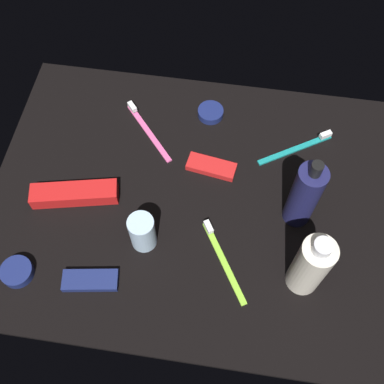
# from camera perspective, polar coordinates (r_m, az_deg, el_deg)

# --- Properties ---
(ground_plane) EXTENTS (0.84, 0.64, 0.01)m
(ground_plane) POSITION_cam_1_polar(r_m,az_deg,el_deg) (0.97, -0.00, -1.02)
(ground_plane) COLOR black
(lotion_bottle) EXTENTS (0.06, 0.06, 0.19)m
(lotion_bottle) POSITION_cam_1_polar(r_m,az_deg,el_deg) (0.90, 13.65, -0.40)
(lotion_bottle) COLOR #1D1E4D
(lotion_bottle) RESTS_ON ground_plane
(bodywash_bottle) EXTENTS (0.06, 0.06, 0.18)m
(bodywash_bottle) POSITION_cam_1_polar(r_m,az_deg,el_deg) (0.85, 14.37, -8.73)
(bodywash_bottle) COLOR silver
(bodywash_bottle) RESTS_ON ground_plane
(deodorant_stick) EXTENTS (0.05, 0.05, 0.09)m
(deodorant_stick) POSITION_cam_1_polar(r_m,az_deg,el_deg) (0.89, -6.11, -4.92)
(deodorant_stick) COLOR silver
(deodorant_stick) RESTS_ON ground_plane
(toothbrush_pink) EXTENTS (0.13, 0.14, 0.02)m
(toothbrush_pink) POSITION_cam_1_polar(r_m,az_deg,el_deg) (1.06, -5.63, 7.79)
(toothbrush_pink) COLOR #E55999
(toothbrush_pink) RESTS_ON ground_plane
(toothbrush_teal) EXTENTS (0.16, 0.11, 0.02)m
(toothbrush_teal) POSITION_cam_1_polar(r_m,az_deg,el_deg) (1.05, 13.07, 5.45)
(toothbrush_teal) COLOR teal
(toothbrush_teal) RESTS_ON ground_plane
(toothbrush_lime) EXTENTS (0.10, 0.16, 0.02)m
(toothbrush_lime) POSITION_cam_1_polar(r_m,az_deg,el_deg) (0.91, 3.66, -7.92)
(toothbrush_lime) COLOR #8CD133
(toothbrush_lime) RESTS_ON ground_plane
(toothpaste_box_red) EXTENTS (0.18, 0.08, 0.03)m
(toothpaste_box_red) POSITION_cam_1_polar(r_m,az_deg,el_deg) (0.98, -14.23, -0.22)
(toothpaste_box_red) COLOR red
(toothpaste_box_red) RESTS_ON ground_plane
(snack_bar_navy) EXTENTS (0.11, 0.06, 0.01)m
(snack_bar_navy) POSITION_cam_1_polar(r_m,az_deg,el_deg) (0.91, -12.38, -10.56)
(snack_bar_navy) COLOR navy
(snack_bar_navy) RESTS_ON ground_plane
(snack_bar_red) EXTENTS (0.11, 0.06, 0.01)m
(snack_bar_red) POSITION_cam_1_polar(r_m,az_deg,el_deg) (0.99, 2.39, 3.14)
(snack_bar_red) COLOR red
(snack_bar_red) RESTS_ON ground_plane
(cream_tin_left) EXTENTS (0.06, 0.06, 0.02)m
(cream_tin_left) POSITION_cam_1_polar(r_m,az_deg,el_deg) (1.08, 2.30, 9.72)
(cream_tin_left) COLOR navy
(cream_tin_left) RESTS_ON ground_plane
(cream_tin_right) EXTENTS (0.06, 0.06, 0.02)m
(cream_tin_right) POSITION_cam_1_polar(r_m,az_deg,el_deg) (0.95, -20.69, -9.15)
(cream_tin_right) COLOR navy
(cream_tin_right) RESTS_ON ground_plane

